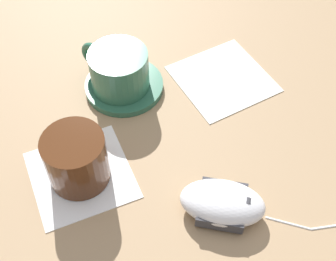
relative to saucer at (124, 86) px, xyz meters
The scene contains 7 objects.
ground_plane 0.12m from the saucer, ahead, with size 3.00×3.00×0.00m, color #9E7F5B.
saucer is the anchor object (origin of this frame).
coffee_cup 0.04m from the saucer, 99.81° to the right, with size 0.11×0.09×0.06m.
computer_mouse 0.26m from the saucer, 11.89° to the left, with size 0.11×0.13×0.04m.
napkin_under_glass 0.17m from the saucer, 37.70° to the right, with size 0.13×0.13×0.00m, color white.
drinking_glass 0.18m from the saucer, 37.70° to the right, with size 0.08×0.08×0.08m, color #4C2814.
napkin_spare 0.16m from the saucer, 76.65° to the left, with size 0.14×0.14×0.00m, color silver.
Camera 1 is at (0.39, -0.11, 0.55)m, focal length 50.00 mm.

